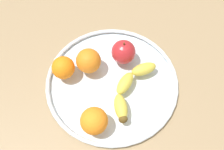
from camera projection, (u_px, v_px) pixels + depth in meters
The scene contains 7 objects.
ground_plane at pixel (112, 86), 73.73cm from camera, with size 118.05×118.05×4.00cm, color #977E59.
fruit_bowl at pixel (112, 81), 71.19cm from camera, with size 38.84×38.84×1.80cm.
banana at pixel (130, 87), 67.34cm from camera, with size 21.00×11.16×3.46cm.
apple at pixel (123, 52), 70.97cm from camera, with size 7.17×7.17×7.97cm.
orange_center at pixel (63, 68), 68.63cm from camera, with size 6.62×6.62×6.62cm, color orange.
orange_back_left at pixel (88, 61), 69.39cm from camera, with size 7.26×7.26×7.26cm, color orange.
orange_back_right at pixel (94, 121), 60.67cm from camera, with size 7.12×7.12×7.12cm, color orange.
Camera 1 is at (23.40, 23.77, 63.84)cm, focal length 38.78 mm.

